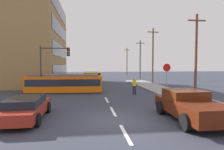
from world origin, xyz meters
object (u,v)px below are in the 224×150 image
(pickup_truck_parked, at_px, (190,105))
(streetcar_tram, at_px, (65,83))
(utility_pole_near, at_px, (196,53))
(parked_sedan_near, at_px, (26,108))
(stop_sign, at_px, (167,72))
(utility_pole_mid, at_px, (153,55))
(utility_pole_distant, at_px, (127,61))
(traffic_light_mast, at_px, (53,60))
(utility_pole_far, at_px, (140,59))
(pedestrian_crossing, at_px, (134,85))
(city_bus, at_px, (92,77))

(pickup_truck_parked, bearing_deg, streetcar_tram, 123.98)
(utility_pole_near, bearing_deg, parked_sedan_near, -153.05)
(parked_sedan_near, xyz_separation_m, stop_sign, (10.94, 7.27, 1.57))
(utility_pole_mid, height_order, utility_pole_distant, utility_pole_mid)
(traffic_light_mast, distance_m, utility_pole_far, 25.10)
(traffic_light_mast, bearing_deg, parked_sedan_near, -89.53)
(utility_pole_far, xyz_separation_m, utility_pole_distant, (-0.24, 12.63, -0.23))
(pickup_truck_parked, xyz_separation_m, utility_pole_far, (5.85, 30.68, 3.41))
(stop_sign, xyz_separation_m, utility_pole_far, (3.47, 22.12, 2.01))
(parked_sedan_near, distance_m, traffic_light_mast, 9.31)
(pedestrian_crossing, relative_size, utility_pole_far, 0.21)
(stop_sign, relative_size, utility_pole_near, 0.37)
(pedestrian_crossing, height_order, traffic_light_mast, traffic_light_mast)
(parked_sedan_near, relative_size, utility_pole_near, 0.59)
(pedestrian_crossing, distance_m, traffic_light_mast, 8.36)
(parked_sedan_near, bearing_deg, pedestrian_crossing, 44.68)
(pedestrian_crossing, distance_m, utility_pole_far, 22.82)
(streetcar_tram, relative_size, utility_pole_distant, 1.02)
(pickup_truck_parked, relative_size, utility_pole_distant, 0.66)
(pedestrian_crossing, bearing_deg, stop_sign, -9.18)
(pedestrian_crossing, xyz_separation_m, utility_pole_mid, (5.63, 10.95, 3.54))
(parked_sedan_near, relative_size, utility_pole_mid, 0.53)
(utility_pole_far, bearing_deg, pedestrian_crossing, -106.86)
(stop_sign, relative_size, utility_pole_mid, 0.33)
(streetcar_tram, bearing_deg, parked_sedan_near, -95.42)
(streetcar_tram, relative_size, pickup_truck_parked, 1.55)
(stop_sign, bearing_deg, traffic_light_mast, 171.55)
(utility_pole_mid, relative_size, utility_pole_distant, 1.13)
(stop_sign, xyz_separation_m, utility_pole_mid, (2.55, 11.44, 2.29))
(streetcar_tram, xyz_separation_m, city_bus, (2.98, 9.34, 0.04))
(utility_pole_mid, bearing_deg, city_bus, 176.26)
(stop_sign, bearing_deg, streetcar_tram, 164.73)
(utility_pole_mid, bearing_deg, traffic_light_mast, -144.12)
(pedestrian_crossing, height_order, pickup_truck_parked, pedestrian_crossing)
(utility_pole_mid, bearing_deg, parked_sedan_near, -125.77)
(utility_pole_distant, bearing_deg, streetcar_tram, -112.44)
(pickup_truck_parked, relative_size, utility_pole_mid, 0.58)
(utility_pole_mid, xyz_separation_m, utility_pole_far, (0.92, 10.67, -0.28))
(streetcar_tram, distance_m, pedestrian_crossing, 7.26)
(streetcar_tram, xyz_separation_m, parked_sedan_near, (-0.95, -10.00, -0.37))
(pedestrian_crossing, bearing_deg, utility_pole_near, -7.44)
(parked_sedan_near, distance_m, utility_pole_far, 32.93)
(pickup_truck_parked, height_order, traffic_light_mast, traffic_light_mast)
(traffic_light_mast, bearing_deg, stop_sign, -8.45)
(city_bus, relative_size, utility_pole_mid, 0.65)
(parked_sedan_near, height_order, stop_sign, stop_sign)
(pickup_truck_parked, bearing_deg, utility_pole_mid, 76.17)
(traffic_light_mast, bearing_deg, pickup_truck_parked, -49.76)
(city_bus, distance_m, utility_pole_far, 14.86)
(utility_pole_mid, distance_m, utility_pole_distant, 23.32)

